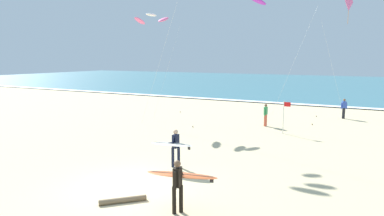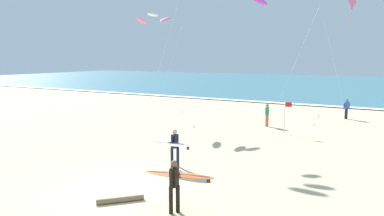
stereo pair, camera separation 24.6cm
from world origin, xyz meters
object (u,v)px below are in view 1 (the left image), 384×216
at_px(bystander_green_top, 266,115).
at_px(kite_diamond_rose_high, 348,4).
at_px(driftwood_log, 123,200).
at_px(bystander_blue_top, 344,108).
at_px(lifeguard_flag, 284,114).
at_px(kite_arc_ivory_far, 151,19).
at_px(surfer_trailing, 179,179).
at_px(surfer_lead, 174,145).

bearing_deg(bystander_green_top, kite_diamond_rose_high, 67.47).
bearing_deg(bystander_green_top, driftwood_log, -91.81).
distance_m(bystander_blue_top, lifeguard_flag, 8.31).
bearing_deg(kite_arc_ivory_far, driftwood_log, -59.49).
distance_m(surfer_trailing, lifeguard_flag, 12.91).
bearing_deg(lifeguard_flag, bystander_blue_top, 69.79).
xyz_separation_m(surfer_lead, bystander_green_top, (0.86, 11.15, -0.23)).
relative_size(surfer_lead, kite_arc_ivory_far, 0.25).
xyz_separation_m(surfer_lead, kite_arc_ivory_far, (-7.33, 9.12, 6.61)).
relative_size(surfer_lead, bystander_blue_top, 1.28).
height_order(bystander_blue_top, lifeguard_flag, lifeguard_flag).
bearing_deg(driftwood_log, surfer_trailing, 10.44).
xyz_separation_m(lifeguard_flag, driftwood_log, (-2.22, -13.27, -1.17)).
bearing_deg(driftwood_log, surfer_lead, 95.54).
distance_m(bystander_green_top, bystander_blue_top, 7.51).
bearing_deg(surfer_trailing, lifeguard_flag, 89.00).
xyz_separation_m(surfer_trailing, lifeguard_flag, (0.23, 12.91, 0.22)).
distance_m(surfer_lead, driftwood_log, 4.11).
height_order(surfer_lead, driftwood_log, surfer_lead).
bearing_deg(kite_diamond_rose_high, kite_arc_ivory_far, -135.78).
bearing_deg(kite_diamond_rose_high, driftwood_log, -100.42).
relative_size(kite_arc_ivory_far, bystander_blue_top, 5.05).
height_order(surfer_trailing, kite_arc_ivory_far, kite_arc_ivory_far).
bearing_deg(driftwood_log, lifeguard_flag, 80.52).
xyz_separation_m(surfer_trailing, kite_arc_ivory_far, (-9.71, 12.73, 6.61)).
bearing_deg(surfer_trailing, surfer_lead, 123.36).
xyz_separation_m(kite_diamond_rose_high, driftwood_log, (-4.62, -25.10, -9.28)).
relative_size(kite_diamond_rose_high, driftwood_log, 6.57).
bearing_deg(kite_arc_ivory_far, bystander_blue_top, 31.88).
distance_m(kite_diamond_rose_high, lifeguard_flag, 14.54).
bearing_deg(lifeguard_flag, kite_diamond_rose_high, 78.53).
relative_size(surfer_trailing, kite_diamond_rose_high, 0.24).
distance_m(kite_arc_ivory_far, lifeguard_flag, 11.81).
height_order(bystander_green_top, lifeguard_flag, lifeguard_flag).
xyz_separation_m(surfer_lead, lifeguard_flag, (2.60, 9.30, 0.22)).
xyz_separation_m(surfer_trailing, bystander_green_top, (-1.51, 14.76, -0.24)).
bearing_deg(driftwood_log, kite_arc_ivory_far, 120.51).
bearing_deg(driftwood_log, bystander_blue_top, 76.43).
height_order(kite_diamond_rose_high, lifeguard_flag, kite_diamond_rose_high).
height_order(kite_arc_ivory_far, lifeguard_flag, kite_arc_ivory_far).
bearing_deg(surfer_trailing, bystander_blue_top, 81.50).
bearing_deg(driftwood_log, kite_diamond_rose_high, 79.58).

